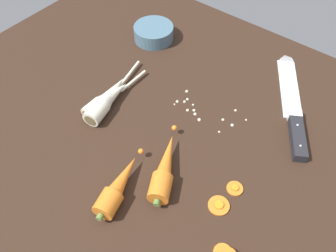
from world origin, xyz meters
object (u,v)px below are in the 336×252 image
(parsnip_front, at_px, (107,99))
(prep_bowl, at_px, (154,32))
(whole_carrot_second, at_px, (118,187))
(parsnip_mid_left, at_px, (107,99))
(carrot_slice_stray_mid, at_px, (219,205))
(carrot_slice_stray_near, at_px, (235,188))
(chefs_knife, at_px, (291,99))
(whole_carrot, at_px, (165,169))

(parsnip_front, bearing_deg, prep_bowl, 105.89)
(whole_carrot_second, bearing_deg, parsnip_front, 138.98)
(whole_carrot_second, bearing_deg, parsnip_mid_left, 139.10)
(whole_carrot_second, height_order, carrot_slice_stray_mid, whole_carrot_second)
(whole_carrot_second, height_order, carrot_slice_stray_near, whole_carrot_second)
(carrot_slice_stray_mid, distance_m, prep_bowl, 0.53)
(whole_carrot_second, xyz_separation_m, carrot_slice_stray_mid, (0.17, 0.09, -0.02))
(chefs_knife, xyz_separation_m, carrot_slice_stray_mid, (0.01, -0.34, -0.00))
(parsnip_front, bearing_deg, chefs_knife, 39.57)
(parsnip_mid_left, height_order, prep_bowl, same)
(whole_carrot, distance_m, carrot_slice_stray_near, 0.14)
(chefs_knife, distance_m, whole_carrot, 0.36)
(parsnip_front, xyz_separation_m, carrot_slice_stray_mid, (0.35, -0.06, -0.02))
(whole_carrot, bearing_deg, parsnip_mid_left, 163.38)
(carrot_slice_stray_mid, bearing_deg, whole_carrot_second, -150.82)
(whole_carrot_second, height_order, prep_bowl, whole_carrot_second)
(parsnip_front, bearing_deg, whole_carrot_second, -41.02)
(parsnip_front, height_order, parsnip_mid_left, same)
(chefs_knife, bearing_deg, parsnip_front, -140.43)
(parsnip_mid_left, xyz_separation_m, carrot_slice_stray_near, (0.35, -0.01, -0.02))
(whole_carrot_second, xyz_separation_m, prep_bowl, (-0.25, 0.42, 0.00))
(parsnip_mid_left, bearing_deg, carrot_slice_stray_near, -1.40)
(carrot_slice_stray_near, xyz_separation_m, prep_bowl, (-0.43, 0.27, 0.02))
(parsnip_mid_left, xyz_separation_m, carrot_slice_stray_mid, (0.35, -0.06, -0.02))
(parsnip_mid_left, bearing_deg, whole_carrot_second, -40.90)
(whole_carrot, xyz_separation_m, parsnip_front, (-0.22, 0.07, -0.00))
(chefs_knife, height_order, whole_carrot, whole_carrot)
(whole_carrot_second, distance_m, carrot_slice_stray_near, 0.23)
(prep_bowl, bearing_deg, carrot_slice_stray_mid, -37.24)
(chefs_knife, xyz_separation_m, whole_carrot, (-0.11, -0.35, 0.01))
(carrot_slice_stray_near, height_order, prep_bowl, prep_bowl)
(whole_carrot, distance_m, whole_carrot_second, 0.10)
(whole_carrot, distance_m, carrot_slice_stray_mid, 0.13)
(whole_carrot, bearing_deg, carrot_slice_stray_near, 24.06)
(carrot_slice_stray_mid, relative_size, prep_bowl, 0.38)
(whole_carrot, height_order, carrot_slice_stray_near, whole_carrot)
(carrot_slice_stray_near, relative_size, carrot_slice_stray_mid, 0.79)
(carrot_slice_stray_mid, xyz_separation_m, prep_bowl, (-0.42, 0.32, 0.02))
(parsnip_front, xyz_separation_m, prep_bowl, (-0.07, 0.26, 0.00))
(carrot_slice_stray_near, bearing_deg, parsnip_mid_left, 178.60)
(chefs_knife, height_order, parsnip_mid_left, parsnip_mid_left)
(chefs_knife, height_order, carrot_slice_stray_mid, chefs_knife)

